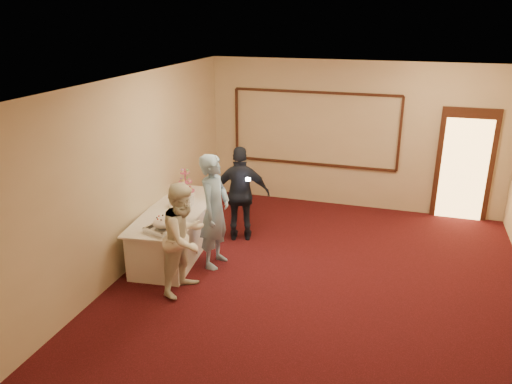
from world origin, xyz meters
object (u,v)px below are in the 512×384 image
tart (177,217)px  buffet_table (177,230)px  woman (185,238)px  man (215,211)px  plate_stack_a (174,203)px  plate_stack_b (188,200)px  pavlova_tray (164,225)px  guest (241,194)px  cupcake_stand (185,182)px

tart → buffet_table: bearing=117.4°
tart → woman: bearing=-56.6°
tart → man: (0.60, 0.13, 0.13)m
plate_stack_a → man: man is taller
plate_stack_b → man: (0.69, -0.51, 0.07)m
plate_stack_b → man: bearing=-36.4°
pavlova_tray → guest: bearing=66.9°
buffet_table → tart: 0.58m
buffet_table → plate_stack_a: 0.48m
pavlova_tray → plate_stack_a: (-0.25, 0.89, -0.00)m
pavlova_tray → guest: (0.69, 1.61, -0.00)m
buffet_table → tart: size_ratio=9.83×
cupcake_stand → man: man is taller
plate_stack_b → guest: 0.94m
woman → man: bearing=4.4°
woman → tart: bearing=45.6°
plate_stack_b → tart: (0.09, -0.64, -0.06)m
pavlova_tray → woman: bearing=-31.4°
cupcake_stand → plate_stack_b: size_ratio=2.37×
cupcake_stand → plate_stack_a: cupcake_stand is taller
man → woman: bearing=175.9°
buffet_table → pavlova_tray: bearing=-76.7°
buffet_table → plate_stack_a: size_ratio=12.71×
plate_stack_b → tart: size_ratio=0.79×
cupcake_stand → tart: (0.41, -1.24, -0.15)m
pavlova_tray → plate_stack_a: bearing=105.9°
cupcake_stand → plate_stack_b: cupcake_stand is taller
man → buffet_table: bearing=76.9°
cupcake_stand → guest: guest is taller
buffet_table → woman: size_ratio=1.51×
buffet_table → man: bearing=-16.8°
buffet_table → woman: (0.68, -1.11, 0.44)m
tart → man: bearing=12.1°
cupcake_stand → plate_stack_a: 0.81m
man → pavlova_tray: bearing=137.0°
woman → plate_stack_b: bearing=34.8°
tart → guest: bearing=59.6°
buffet_table → plate_stack_b: size_ratio=12.43×
buffet_table → cupcake_stand: cupcake_stand is taller
pavlova_tray → guest: size_ratio=0.36×
pavlova_tray → tart: bearing=90.0°
plate_stack_a → plate_stack_b: 0.25m
cupcake_stand → plate_stack_b: bearing=-61.6°
man → woman: man is taller
plate_stack_a → pavlova_tray: bearing=-74.1°
cupcake_stand → plate_stack_b: (0.32, -0.60, -0.09)m
cupcake_stand → guest: bearing=-3.5°
cupcake_stand → plate_stack_a: size_ratio=2.43×
cupcake_stand → guest: size_ratio=0.28×
buffet_table → pavlova_tray: size_ratio=4.08×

